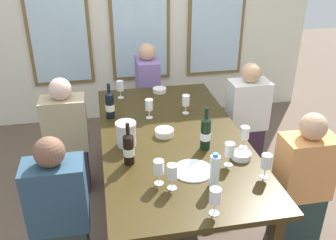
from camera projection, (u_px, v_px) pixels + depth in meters
ground_plane at (172, 209)px, 3.30m from camera, size 12.00×12.00×0.00m
back_wall_with_windows at (139, 2)px, 4.37m from camera, size 4.31×0.10×2.90m
dining_table at (172, 143)px, 2.99m from camera, size 1.11×2.11×0.74m
white_plate_0 at (193, 171)px, 2.52m from camera, size 0.27×0.27×0.01m
metal_pitcher at (126, 134)px, 2.79m from camera, size 0.16×0.16×0.19m
wine_bottle_0 at (206, 133)px, 2.73m from camera, size 0.08×0.08×0.33m
wine_bottle_1 at (110, 105)px, 3.20m from camera, size 0.08×0.08×0.32m
wine_bottle_2 at (129, 148)px, 2.56m from camera, size 0.08×0.08×0.31m
tasting_bowl_0 at (164, 132)px, 2.96m from camera, size 0.15×0.15×0.05m
tasting_bowl_1 at (241, 155)px, 2.66m from camera, size 0.14×0.14×0.05m
tasting_bowl_2 at (160, 90)px, 3.76m from camera, size 0.14×0.14×0.04m
water_bottle at (215, 171)px, 2.33m from camera, size 0.06×0.06×0.24m
wine_glass_0 at (229, 151)px, 2.54m from camera, size 0.07×0.07×0.17m
wine_glass_1 at (159, 168)px, 2.35m from camera, size 0.07×0.07×0.17m
wine_glass_2 at (245, 134)px, 2.75m from camera, size 0.07×0.07×0.17m
wine_glass_3 at (266, 162)px, 2.41m from camera, size 0.07×0.07×0.17m
wine_glass_4 at (172, 172)px, 2.30m from camera, size 0.07×0.07×0.17m
wine_glass_5 at (186, 101)px, 3.28m from camera, size 0.07×0.07×0.17m
wine_glass_6 at (149, 105)px, 3.19m from camera, size 0.07×0.07×0.17m
wine_glass_7 at (120, 86)px, 3.58m from camera, size 0.07×0.07×0.17m
wine_glass_8 at (215, 197)px, 2.09m from camera, size 0.07×0.07×0.17m
seated_person_0 at (67, 140)px, 3.33m from camera, size 0.38×0.24×1.11m
seated_person_1 at (246, 120)px, 3.69m from camera, size 0.38×0.24×1.11m
seated_person_2 at (60, 215)px, 2.44m from camera, size 0.38×0.24×1.11m
seated_person_3 at (302, 185)px, 2.73m from camera, size 0.38×0.24×1.11m
seated_person_4 at (148, 93)px, 4.29m from camera, size 0.24×0.38×1.11m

